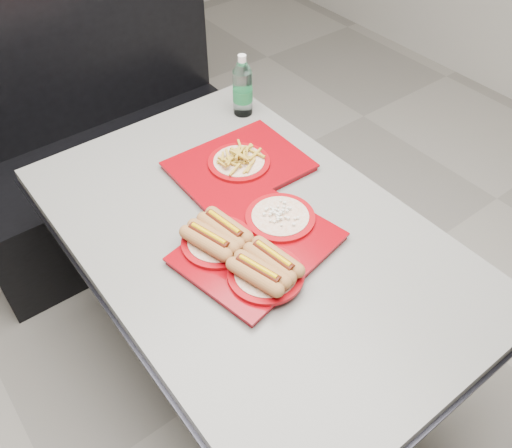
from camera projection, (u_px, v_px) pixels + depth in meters
ground at (252, 365)px, 2.12m from camera, size 6.00×6.00×0.00m
diner_table at (251, 268)px, 1.70m from camera, size 0.92×1.42×0.75m
booth_bench at (105, 148)px, 2.45m from camera, size 1.30×0.57×1.35m
tray_near at (253, 246)px, 1.50m from camera, size 0.48×0.40×0.09m
tray_far at (239, 164)px, 1.78m from camera, size 0.42×0.33×0.08m
water_bottle at (243, 89)px, 1.96m from camera, size 0.07×0.07×0.23m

